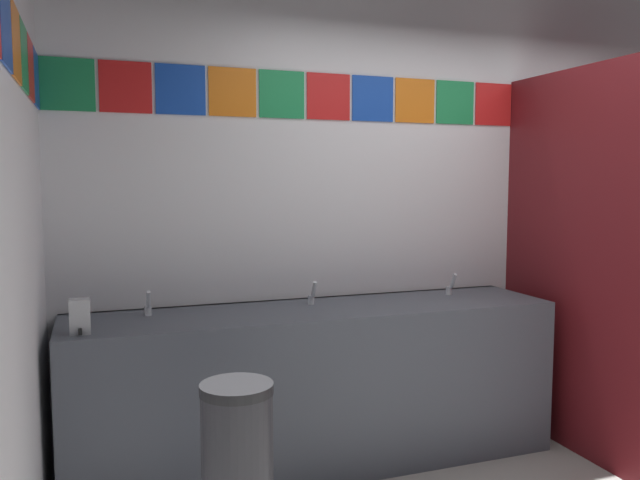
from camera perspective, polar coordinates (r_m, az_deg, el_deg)
The scene contains 8 objects.
wall_back at distance 4.07m, azimuth 9.90°, elevation 3.21°, with size 4.52×0.09×2.82m.
vanity_counter at distance 3.56m, azimuth -0.22°, elevation -12.89°, with size 2.66×0.61×0.87m.
faucet_left at distance 3.35m, azimuth -15.26°, elevation -5.79°, with size 0.04×0.10×0.14m.
faucet_center at distance 3.53m, azimuth -0.71°, elevation -5.04°, with size 0.04×0.10×0.14m.
faucet_right at distance 3.90m, azimuth 11.72°, elevation -4.14°, with size 0.04×0.10×0.14m.
soap_dispenser at distance 3.07m, azimuth -20.87°, elevation -6.49°, with size 0.09×0.09×0.16m.
toilet at distance 4.58m, azimuth 25.14°, elevation -11.10°, with size 0.39×0.49×0.74m.
trash_bin at distance 2.71m, azimuth -7.45°, elevation -20.50°, with size 0.29×0.29×0.77m.
Camera 1 is at (-2.01, -1.95, 1.57)m, focal length 35.43 mm.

